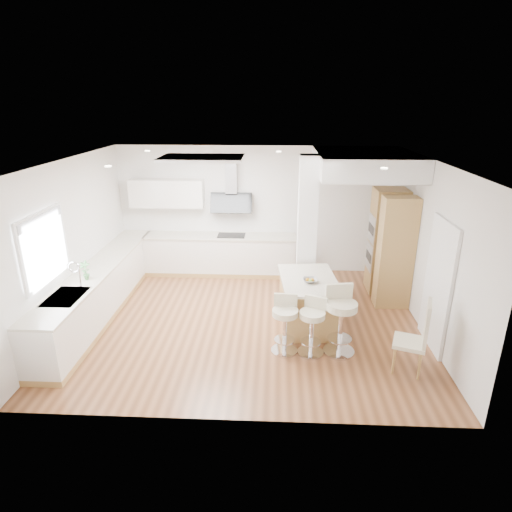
# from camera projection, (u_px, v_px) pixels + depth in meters

# --- Properties ---
(ground) EXTENTS (6.00, 6.00, 0.00)m
(ground) POSITION_uv_depth(u_px,v_px,m) (248.00, 321.00, 7.60)
(ground) COLOR brown
(ground) RESTS_ON ground
(ceiling) EXTENTS (6.00, 5.00, 0.02)m
(ceiling) POSITION_uv_depth(u_px,v_px,m) (248.00, 321.00, 7.60)
(ceiling) COLOR white
(ceiling) RESTS_ON ground
(wall_back) EXTENTS (6.00, 0.04, 2.80)m
(wall_back) POSITION_uv_depth(u_px,v_px,m) (255.00, 210.00, 9.46)
(wall_back) COLOR white
(wall_back) RESTS_ON ground
(wall_left) EXTENTS (0.04, 5.00, 2.80)m
(wall_left) POSITION_uv_depth(u_px,v_px,m) (71.00, 244.00, 7.25)
(wall_left) COLOR white
(wall_left) RESTS_ON ground
(wall_right) EXTENTS (0.04, 5.00, 2.80)m
(wall_right) POSITION_uv_depth(u_px,v_px,m) (430.00, 250.00, 6.98)
(wall_right) COLOR white
(wall_right) RESTS_ON ground
(skylight) EXTENTS (4.10, 2.10, 0.06)m
(skylight) POSITION_uv_depth(u_px,v_px,m) (203.00, 158.00, 7.24)
(skylight) COLOR white
(skylight) RESTS_ON ground
(window_left) EXTENTS (0.06, 1.28, 1.07)m
(window_left) POSITION_uv_depth(u_px,v_px,m) (43.00, 244.00, 6.30)
(window_left) COLOR silver
(window_left) RESTS_ON ground
(doorway_right) EXTENTS (0.05, 1.00, 2.10)m
(doorway_right) POSITION_uv_depth(u_px,v_px,m) (438.00, 287.00, 6.55)
(doorway_right) COLOR #4C433C
(doorway_right) RESTS_ON ground
(counter_left) EXTENTS (0.63, 4.50, 1.35)m
(counter_left) POSITION_uv_depth(u_px,v_px,m) (101.00, 289.00, 7.78)
(counter_left) COLOR tan
(counter_left) RESTS_ON ground
(counter_back) EXTENTS (3.62, 0.63, 2.50)m
(counter_back) POSITION_uv_depth(u_px,v_px,m) (213.00, 244.00, 9.49)
(counter_back) COLOR tan
(counter_back) RESTS_ON ground
(pillar) EXTENTS (0.35, 0.35, 2.80)m
(pillar) POSITION_uv_depth(u_px,v_px,m) (307.00, 231.00, 7.96)
(pillar) COLOR white
(pillar) RESTS_ON ground
(soffit) EXTENTS (1.78, 2.20, 0.40)m
(soffit) POSITION_uv_depth(u_px,v_px,m) (365.00, 163.00, 7.92)
(soffit) COLOR white
(soffit) RESTS_ON ground
(oven_column) EXTENTS (0.63, 1.21, 2.10)m
(oven_column) POSITION_uv_depth(u_px,v_px,m) (389.00, 246.00, 8.27)
(oven_column) COLOR tan
(oven_column) RESTS_ON ground
(peninsula) EXTENTS (1.05, 1.48, 0.92)m
(peninsula) POSITION_uv_depth(u_px,v_px,m) (308.00, 301.00, 7.38)
(peninsula) COLOR tan
(peninsula) RESTS_ON ground
(bar_stool_a) EXTENTS (0.43, 0.43, 0.92)m
(bar_stool_a) POSITION_uv_depth(u_px,v_px,m) (285.00, 321.00, 6.53)
(bar_stool_a) COLOR silver
(bar_stool_a) RESTS_ON ground
(bar_stool_b) EXTENTS (0.54, 0.54, 0.91)m
(bar_stool_b) POSITION_uv_depth(u_px,v_px,m) (312.00, 323.00, 6.48)
(bar_stool_b) COLOR silver
(bar_stool_b) RESTS_ON ground
(bar_stool_c) EXTENTS (0.57, 0.57, 1.08)m
(bar_stool_c) POSITION_uv_depth(u_px,v_px,m) (341.00, 317.00, 6.48)
(bar_stool_c) COLOR silver
(bar_stool_c) RESTS_ON ground
(dining_chair) EXTENTS (0.55, 0.55, 1.12)m
(dining_chair) POSITION_uv_depth(u_px,v_px,m) (418.00, 335.00, 5.99)
(dining_chair) COLOR beige
(dining_chair) RESTS_ON ground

